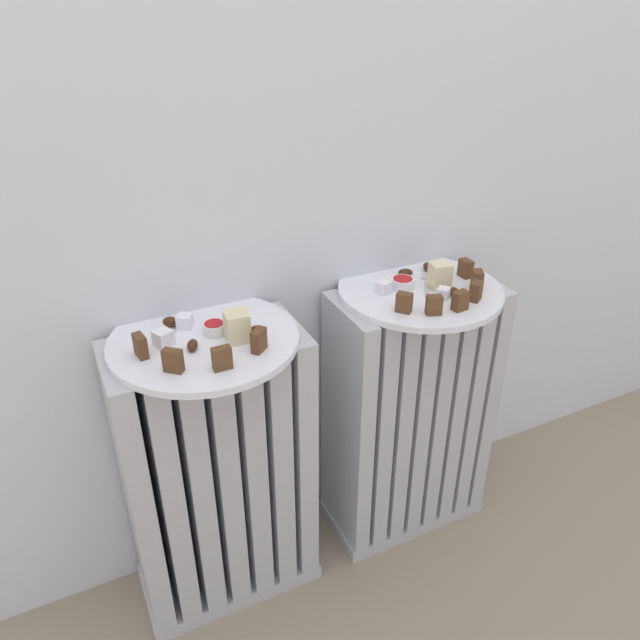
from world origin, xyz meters
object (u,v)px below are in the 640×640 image
(plate_left, at_px, (204,340))
(jam_bowl_left, at_px, (214,328))
(fork, at_px, (426,284))
(radiator_right, at_px, (409,415))
(jam_bowl_right, at_px, (403,283))
(plate_right, at_px, (420,290))
(radiator_left, at_px, (219,475))

(plate_left, xyz_separation_m, jam_bowl_left, (0.02, 0.00, 0.02))
(jam_bowl_left, relative_size, fork, 0.41)
(radiator_right, bearing_deg, fork, 17.49)
(radiator_right, xyz_separation_m, plate_left, (-0.42, 0.00, 0.30))
(jam_bowl_right, bearing_deg, fork, -8.34)
(plate_right, xyz_separation_m, fork, (0.02, 0.01, 0.01))
(radiator_left, bearing_deg, jam_bowl_left, 5.82)
(radiator_right, xyz_separation_m, jam_bowl_right, (-0.03, 0.01, 0.31))
(radiator_right, xyz_separation_m, fork, (0.02, 0.01, 0.30))
(jam_bowl_left, bearing_deg, radiator_left, -174.18)
(plate_left, xyz_separation_m, fork, (0.44, 0.01, 0.01))
(radiator_left, relative_size, jam_bowl_left, 14.98)
(jam_bowl_right, relative_size, fork, 0.48)
(plate_right, bearing_deg, plate_left, 180.00)
(plate_left, height_order, jam_bowl_left, jam_bowl_left)
(jam_bowl_left, height_order, fork, jam_bowl_left)
(radiator_left, distance_m, jam_bowl_right, 0.50)
(jam_bowl_right, bearing_deg, radiator_left, -178.07)
(radiator_left, xyz_separation_m, plate_left, (-0.00, 0.00, 0.30))
(radiator_left, distance_m, plate_right, 0.51)
(jam_bowl_left, distance_m, fork, 0.42)
(jam_bowl_left, bearing_deg, plate_right, -0.28)
(plate_left, xyz_separation_m, jam_bowl_right, (0.39, 0.01, 0.02))
(plate_left, relative_size, jam_bowl_left, 8.13)
(radiator_left, bearing_deg, jam_bowl_right, 1.93)
(radiator_left, height_order, plate_left, plate_left)
(plate_left, distance_m, jam_bowl_left, 0.03)
(plate_left, bearing_deg, fork, 0.75)
(radiator_left, xyz_separation_m, radiator_right, (0.42, 0.00, 0.00))
(radiator_left, bearing_deg, plate_right, 0.00)
(radiator_right, xyz_separation_m, plate_right, (0.00, 0.00, 0.30))
(radiator_left, relative_size, plate_left, 1.84)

